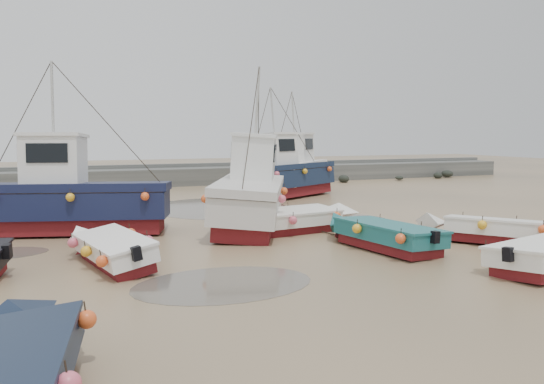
{
  "coord_description": "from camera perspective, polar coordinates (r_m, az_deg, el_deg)",
  "views": [
    {
      "loc": [
        -5.52,
        -15.0,
        3.67
      ],
      "look_at": [
        2.07,
        3.85,
        1.4
      ],
      "focal_mm": 35.0,
      "sensor_mm": 36.0,
      "label": 1
    }
  ],
  "objects": [
    {
      "name": "seawall",
      "position": [
        37.53,
        -13.32,
        1.55
      ],
      "size": [
        60.0,
        4.92,
        1.5
      ],
      "color": "#62625D",
      "rests_on": "ground"
    },
    {
      "name": "person",
      "position": [
        22.29,
        -22.01,
        -3.57
      ],
      "size": [
        0.62,
        0.41,
        1.69
      ],
      "primitive_type": "imported",
      "rotation": [
        0.0,
        0.0,
        3.15
      ],
      "color": "#1E243E",
      "rests_on": "ground"
    },
    {
      "name": "cabin_boat_0",
      "position": [
        20.68,
        -21.68,
        -0.49
      ],
      "size": [
        9.48,
        4.33,
        6.22
      ],
      "rotation": [
        0.0,
        0.0,
        1.29
      ],
      "color": "maroon",
      "rests_on": "ground"
    },
    {
      "name": "dinghy_6",
      "position": [
        19.15,
        22.17,
        -3.47
      ],
      "size": [
        4.1,
        4.81,
        1.43
      ],
      "rotation": [
        0.0,
        0.0,
        0.68
      ],
      "color": "maroon",
      "rests_on": "ground"
    },
    {
      "name": "cabin_boat_1",
      "position": [
        20.88,
        -2.44,
        -0.02
      ],
      "size": [
        5.44,
        9.47,
        6.22
      ],
      "rotation": [
        0.0,
        0.0,
        -0.43
      ],
      "color": "maroon",
      "rests_on": "ground"
    },
    {
      "name": "cabin_boat_3",
      "position": [
        33.24,
        2.54,
        2.37
      ],
      "size": [
        7.73,
        7.98,
        6.22
      ],
      "rotation": [
        0.0,
        0.0,
        -0.76
      ],
      "color": "maroon",
      "rests_on": "ground"
    },
    {
      "name": "cabin_boat_2",
      "position": [
        29.88,
        1.12,
        1.93
      ],
      "size": [
        8.96,
        5.83,
        6.22
      ],
      "rotation": [
        0.0,
        0.0,
        2.08
      ],
      "color": "maroon",
      "rests_on": "ground"
    },
    {
      "name": "dinghy_5",
      "position": [
        19.87,
        2.86,
        -2.68
      ],
      "size": [
        5.98,
        2.33,
        1.43
      ],
      "rotation": [
        0.0,
        0.0,
        -1.43
      ],
      "color": "maroon",
      "rests_on": "ground"
    },
    {
      "name": "puddle_a",
      "position": [
        13.17,
        -5.26,
        -9.81
      ],
      "size": [
        4.49,
        4.49,
        0.01
      ],
      "primitive_type": "cylinder",
      "color": "#595248",
      "rests_on": "ground"
    },
    {
      "name": "puddle_d",
      "position": [
        26.32,
        -5.8,
        -1.67
      ],
      "size": [
        6.84,
        6.84,
        0.01
      ],
      "primitive_type": "cylinder",
      "color": "#595248",
      "rests_on": "ground"
    },
    {
      "name": "ground",
      "position": [
        16.4,
        -1.69,
        -6.56
      ],
      "size": [
        120.0,
        120.0,
        0.0
      ],
      "primitive_type": "plane",
      "color": "tan",
      "rests_on": "ground"
    },
    {
      "name": "dinghy_0",
      "position": [
        15.6,
        -16.79,
        -5.43
      ],
      "size": [
        2.2,
        5.66,
        1.43
      ],
      "rotation": [
        0.0,
        0.0,
        0.23
      ],
      "color": "maroon",
      "rests_on": "ground"
    },
    {
      "name": "dinghy_2",
      "position": [
        17.31,
        11.54,
        -4.14
      ],
      "size": [
        2.35,
        5.84,
        1.43
      ],
      "rotation": [
        0.0,
        0.0,
        0.17
      ],
      "color": "maroon",
      "rests_on": "ground"
    },
    {
      "name": "puddle_b",
      "position": [
        22.69,
        8.66,
        -3.0
      ],
      "size": [
        3.08,
        3.08,
        0.01
      ],
      "primitive_type": "cylinder",
      "color": "#595248",
      "rests_on": "ground"
    }
  ]
}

